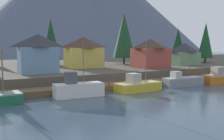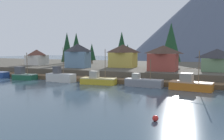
% 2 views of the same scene
% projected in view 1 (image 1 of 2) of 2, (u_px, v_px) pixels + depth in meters
% --- Properties ---
extents(ground_plane, '(400.00, 400.00, 1.00)m').
position_uv_depth(ground_plane, '(85.00, 79.00, 65.06)').
color(ground_plane, '#384C5B').
extents(dock, '(80.00, 4.00, 1.60)m').
position_uv_depth(dock, '(123.00, 85.00, 49.21)').
color(dock, brown).
rests_on(dock, ground_plane).
extents(shoreline_bank, '(400.00, 56.00, 2.50)m').
position_uv_depth(shoreline_bank, '(68.00, 68.00, 75.39)').
color(shoreline_bank, '#4C473D').
rests_on(shoreline_bank, ground_plane).
extents(mountain_west_peak, '(129.39, 129.39, 59.82)m').
position_uv_depth(mountain_west_peak, '(54.00, 10.00, 174.99)').
color(mountain_west_peak, '#4C566B').
rests_on(mountain_west_peak, ground_plane).
extents(mountain_central_peak, '(162.09, 162.09, 74.07)m').
position_uv_depth(mountain_central_peak, '(96.00, 6.00, 205.04)').
color(mountain_central_peak, '#4C566B').
rests_on(mountain_central_peak, ground_plane).
extents(fishing_boat_white, '(7.58, 3.18, 8.58)m').
position_uv_depth(fishing_boat_white, '(78.00, 89.00, 41.02)').
color(fishing_boat_white, silver).
rests_on(fishing_boat_white, ground_plane).
extents(fishing_boat_yellow, '(8.44, 3.77, 8.18)m').
position_uv_depth(fishing_boat_yellow, '(138.00, 85.00, 45.81)').
color(fishing_boat_yellow, gold).
rests_on(fishing_boat_yellow, ground_plane).
extents(fishing_boat_grey, '(8.28, 2.73, 6.10)m').
position_uv_depth(fishing_boat_grey, '(183.00, 81.00, 51.39)').
color(fishing_boat_grey, gray).
rests_on(fishing_boat_grey, ground_plane).
extents(fishing_boat_orange, '(8.50, 4.12, 7.83)m').
position_uv_depth(fishing_boat_orange, '(221.00, 77.00, 55.40)').
color(fishing_boat_orange, '#CC6B1E').
rests_on(fishing_boat_orange, ground_plane).
extents(house_green, '(7.69, 5.10, 5.77)m').
position_uv_depth(house_green, '(184.00, 54.00, 71.63)').
color(house_green, '#6B8E66').
rests_on(house_green, shoreline_bank).
extents(house_yellow, '(8.30, 5.79, 7.13)m').
position_uv_depth(house_yellow, '(84.00, 52.00, 62.56)').
color(house_yellow, gold).
rests_on(house_yellow, shoreline_bank).
extents(house_red, '(7.50, 6.82, 6.67)m').
position_uv_depth(house_red, '(150.00, 53.00, 63.05)').
color(house_red, '#9E4238').
rests_on(house_red, shoreline_bank).
extents(house_blue, '(7.31, 4.35, 7.34)m').
position_uv_depth(house_blue, '(38.00, 53.00, 50.65)').
color(house_blue, '#6689A8').
rests_on(house_blue, shoreline_bank).
extents(conifer_mid_left, '(6.14, 6.14, 13.80)m').
position_uv_depth(conifer_mid_left, '(124.00, 35.00, 73.24)').
color(conifer_mid_left, '#4C3823').
rests_on(conifer_mid_left, shoreline_bank).
extents(conifer_mid_right, '(2.51, 2.51, 7.74)m').
position_uv_depth(conifer_mid_right, '(42.00, 47.00, 76.60)').
color(conifer_mid_right, '#4C3823').
rests_on(conifer_mid_right, shoreline_bank).
extents(conifer_back_right, '(4.88, 4.88, 12.04)m').
position_uv_depth(conifer_back_right, '(51.00, 39.00, 69.84)').
color(conifer_back_right, '#4C3823').
rests_on(conifer_back_right, shoreline_bank).
extents(conifer_centre, '(4.03, 4.03, 10.33)m').
position_uv_depth(conifer_centre, '(178.00, 42.00, 85.40)').
color(conifer_centre, '#4C3823').
rests_on(conifer_centre, shoreline_bank).
extents(conifer_far_left, '(4.41, 4.41, 11.71)m').
position_uv_depth(conifer_far_left, '(206.00, 40.00, 79.31)').
color(conifer_far_left, '#4C3823').
rests_on(conifer_far_left, shoreline_bank).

